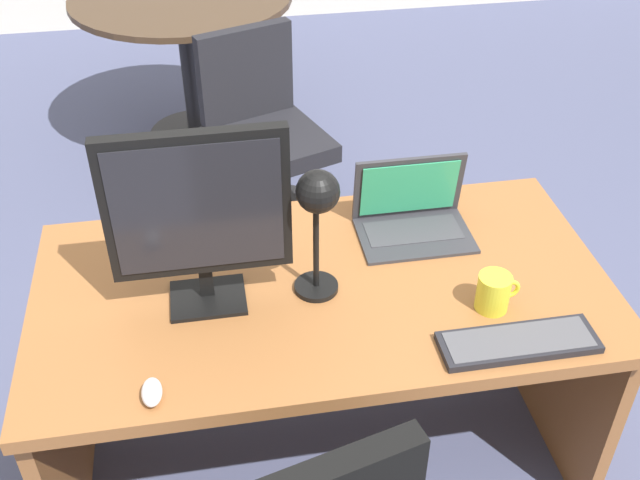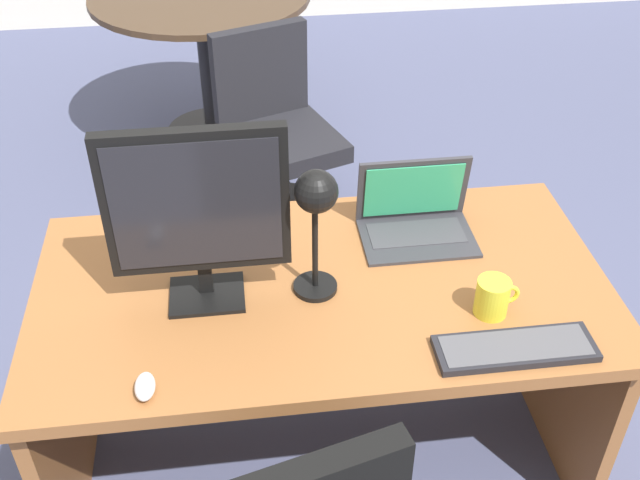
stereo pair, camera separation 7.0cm
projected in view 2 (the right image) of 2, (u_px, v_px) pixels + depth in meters
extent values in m
plane|color=#474C6B|center=(282.00, 202.00, 3.72)|extent=(12.00, 12.00, 0.00)
cube|color=brown|center=(322.00, 289.00, 2.10)|extent=(1.58, 0.83, 0.04)
cube|color=brown|center=(64.00, 406.00, 2.25)|extent=(0.04, 0.73, 0.70)
cube|color=brown|center=(563.00, 357.00, 2.40)|extent=(0.04, 0.73, 0.70)
cube|color=brown|center=(310.00, 305.00, 2.55)|extent=(1.39, 0.02, 0.49)
cube|color=black|center=(207.00, 295.00, 2.04)|extent=(0.20, 0.16, 0.01)
cube|color=black|center=(205.00, 277.00, 2.02)|extent=(0.04, 0.02, 0.10)
cube|color=black|center=(196.00, 202.00, 1.86)|extent=(0.46, 0.04, 0.40)
cube|color=black|center=(196.00, 206.00, 1.84)|extent=(0.41, 0.00, 0.35)
cube|color=#2D2D33|center=(417.00, 238.00, 2.25)|extent=(0.33, 0.22, 0.01)
cube|color=#38383D|center=(416.00, 233.00, 2.26)|extent=(0.28, 0.12, 0.00)
cube|color=#2D2D33|center=(413.00, 189.00, 2.26)|extent=(0.33, 0.04, 0.21)
cube|color=#2D9966|center=(413.00, 191.00, 2.25)|extent=(0.29, 0.03, 0.18)
cube|color=black|center=(515.00, 349.00, 1.88)|extent=(0.40, 0.13, 0.02)
cube|color=#47474C|center=(516.00, 345.00, 1.87)|extent=(0.37, 0.11, 0.00)
ellipsoid|color=silver|center=(145.00, 387.00, 1.76)|extent=(0.05, 0.09, 0.04)
cylinder|color=black|center=(315.00, 287.00, 2.07)|extent=(0.12, 0.12, 0.01)
cylinder|color=black|center=(315.00, 243.00, 1.98)|extent=(0.02, 0.02, 0.28)
sphere|color=black|center=(316.00, 191.00, 1.84)|extent=(0.11, 0.11, 0.11)
cylinder|color=yellow|center=(492.00, 297.00, 1.96)|extent=(0.09, 0.09, 0.10)
torus|color=yellow|center=(509.00, 294.00, 1.97)|extent=(0.06, 0.01, 0.06)
cylinder|color=black|center=(213.00, 131.00, 4.24)|extent=(0.50, 0.50, 0.04)
cylinder|color=black|center=(207.00, 67.00, 4.01)|extent=(0.08, 0.08, 0.73)
cylinder|color=black|center=(285.00, 218.00, 3.57)|extent=(0.56, 0.56, 0.04)
cylinder|color=black|center=(284.00, 184.00, 3.46)|extent=(0.05, 0.05, 0.35)
cube|color=black|center=(283.00, 143.00, 3.33)|extent=(0.59, 0.59, 0.08)
cube|color=black|center=(260.00, 72.00, 3.33)|extent=(0.43, 0.21, 0.41)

